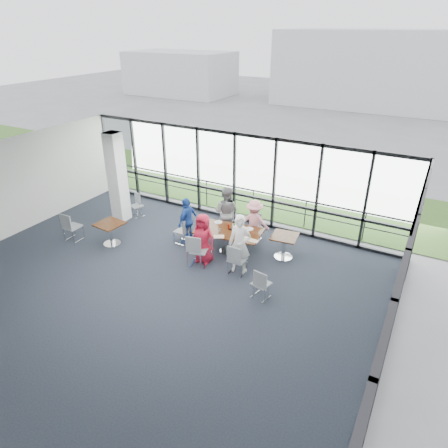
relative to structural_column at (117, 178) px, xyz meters
The scene contains 42 objects.
floor 4.96m from the structural_column, 39.81° to the right, with size 12.00×10.00×0.02m, color #1D222B.
ceiling 4.95m from the structural_column, 39.81° to the right, with size 12.00×10.00×0.04m, color silver.
curtain_wall_back 4.12m from the structural_column, 29.05° to the left, with size 12.00×0.10×3.20m, color white.
curtain_wall_right 10.06m from the structural_column, 17.35° to the right, with size 0.10×10.00×3.20m, color white.
exit_door 9.64m from the structural_column, ahead, with size 0.12×1.60×2.10m, color black.
structural_column is the anchor object (origin of this frame).
apron 8.04m from the structural_column, 62.78° to the left, with size 80.00×70.00×0.02m, color slate.
grass_strip 6.36m from the structural_column, 54.25° to the left, with size 80.00×5.00×0.01m, color #3A6027.
hangar_main 30.01m from the structural_column, 75.31° to the left, with size 24.00×10.00×6.00m, color silver.
hangar_aux 28.85m from the structural_column, 119.94° to the left, with size 10.00×6.00×4.00m, color silver.
guard_rail 4.57m from the structural_column, 35.84° to the left, with size 0.06×0.06×12.00m, color #2D2D33.
main_table 4.66m from the structural_column, ahead, with size 2.15×1.35×0.75m.
side_table_left 2.13m from the structural_column, 58.18° to the right, with size 0.86×0.86×0.75m.
side_table_right 6.29m from the structural_column, ahead, with size 0.84×0.84×0.75m.
diner_near_left 4.38m from the structural_column, 14.34° to the right, with size 0.76×0.49×1.55m, color #AE162D.
diner_near_right 5.50m from the structural_column, 10.84° to the right, with size 0.65×0.47×1.77m, color silver.
diner_far_left 4.11m from the structural_column, ahead, with size 0.86×0.53×1.77m, color slate.
diner_far_right 5.12m from the structural_column, ahead, with size 0.97×0.50×1.50m, color pink.
diner_end 3.23m from the structural_column, ahead, with size 0.92×0.50×1.57m, color #1F47A2.
chair_main_nl 4.50m from the structural_column, 17.34° to the right, with size 0.48×0.48×0.98m, color gray, non-canonical shape.
chair_main_nr 5.61m from the structural_column, 12.38° to the right, with size 0.46×0.46×0.94m, color gray, non-canonical shape.
chair_main_fl 4.13m from the structural_column, 10.66° to the left, with size 0.48×0.48×0.97m, color gray, non-canonical shape.
chair_main_fr 5.12m from the structural_column, 10.11° to the left, with size 0.44×0.44×0.89m, color gray, non-canonical shape.
chair_main_end 3.21m from the structural_column, ahead, with size 0.41×0.41×0.85m, color gray, non-canonical shape.
chair_spare_la 2.31m from the structural_column, 98.24° to the right, with size 0.48×0.48×0.97m, color gray, non-canonical shape.
chair_spare_lb 1.31m from the structural_column, 51.36° to the left, with size 0.41×0.41×0.83m, color gray, non-canonical shape.
chair_spare_r 6.78m from the structural_column, 16.30° to the right, with size 0.42×0.42×0.87m, color gray, non-canonical shape.
plate_nl 4.15m from the structural_column, ahead, with size 0.26×0.26×0.01m, color white.
plate_nr 5.32m from the structural_column, ahead, with size 0.28×0.28×0.01m, color white.
plate_fl 4.10m from the structural_column, ahead, with size 0.25×0.25×0.01m, color white.
plate_fr 5.15m from the structural_column, ahead, with size 0.25×0.25×0.01m, color white.
plate_end 3.76m from the structural_column, ahead, with size 0.25×0.25×0.01m, color white.
tumbler_a 4.50m from the structural_column, ahead, with size 0.07×0.07×0.14m, color white.
tumbler_b 4.98m from the structural_column, ahead, with size 0.06×0.06×0.13m, color white.
tumbler_c 4.64m from the structural_column, ahead, with size 0.08×0.08×0.15m, color white.
tumbler_d 3.95m from the structural_column, ahead, with size 0.08×0.08×0.15m, color white.
menu_a 4.62m from the structural_column, ahead, with size 0.32×0.22×0.00m, color beige.
menu_b 5.59m from the structural_column, ahead, with size 0.29×0.20×0.00m, color beige.
menu_c 4.70m from the structural_column, ahead, with size 0.28×0.20×0.00m, color beige.
condiment_caddy 4.66m from the structural_column, ahead, with size 0.10×0.07×0.04m, color black.
ketchup_bottle 4.60m from the structural_column, ahead, with size 0.06×0.06×0.18m, color #960F00.
green_bottle 4.75m from the structural_column, ahead, with size 0.05×0.05×0.20m, color #1C791E.
Camera 1 is at (6.07, -6.79, 6.45)m, focal length 32.00 mm.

